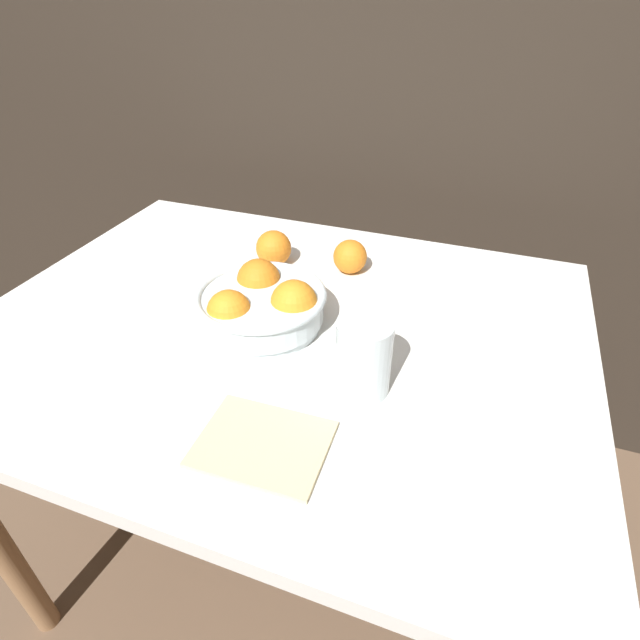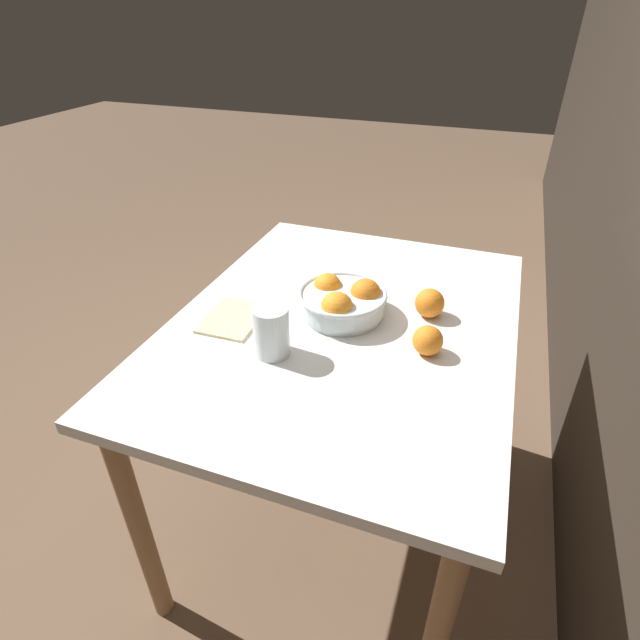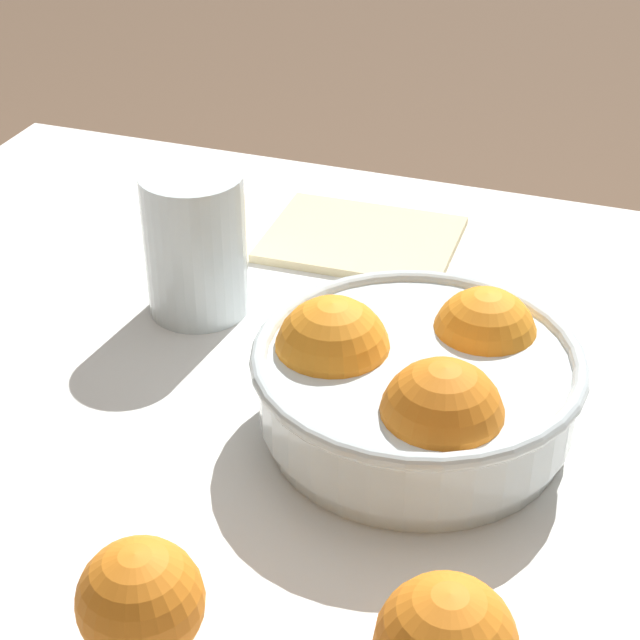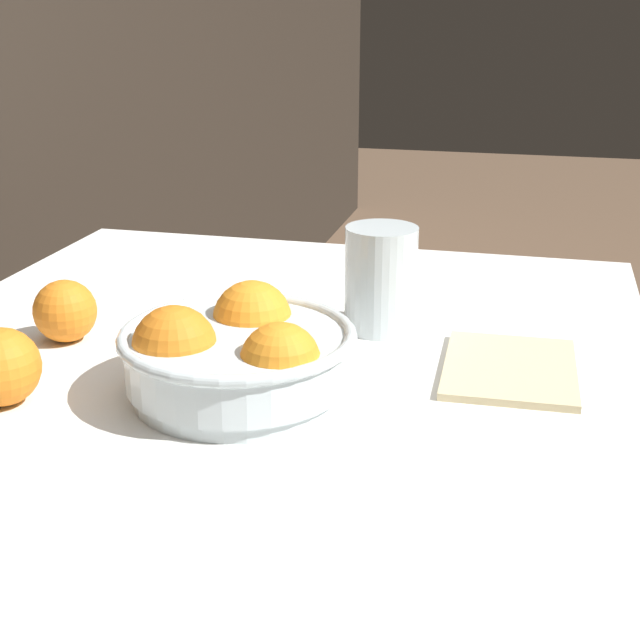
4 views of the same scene
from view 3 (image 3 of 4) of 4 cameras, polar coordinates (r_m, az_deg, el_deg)
The scene contains 5 objects.
dining_table at distance 0.82m, azimuth 2.95°, elevation -11.38°, with size 1.08×0.84×0.76m.
fruit_bowl at distance 0.73m, azimuth 5.13°, elevation -3.37°, with size 0.23×0.23×0.10m.
juice_glass at distance 0.87m, azimuth -6.63°, elevation 3.71°, with size 0.08×0.08×0.12m.
orange_loose_front at distance 0.60m, azimuth -9.54°, elevation -14.57°, with size 0.07×0.07×0.07m, color orange.
napkin at distance 0.99m, azimuth 2.24°, elevation 4.34°, with size 0.17×0.13×0.01m, color beige.
Camera 3 is at (-0.16, 0.57, 1.23)m, focal length 60.00 mm.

